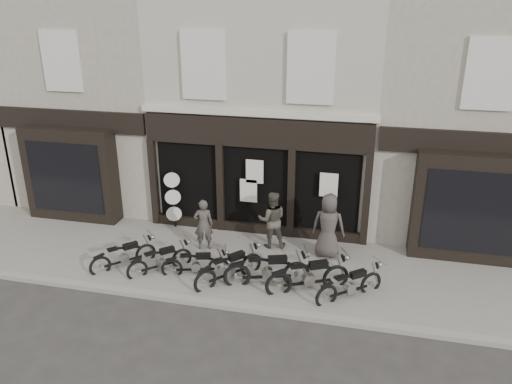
% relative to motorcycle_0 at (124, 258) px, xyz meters
% --- Properties ---
extents(ground_plane, '(90.00, 90.00, 0.00)m').
position_rel_motorcycle_0_xyz_m(ground_plane, '(3.13, 0.08, -0.37)').
color(ground_plane, '#2D2B28').
rests_on(ground_plane, ground).
extents(pavement, '(30.00, 4.20, 0.12)m').
position_rel_motorcycle_0_xyz_m(pavement, '(3.13, 0.98, -0.31)').
color(pavement, slate).
rests_on(pavement, ground_plane).
extents(kerb, '(30.00, 0.25, 0.13)m').
position_rel_motorcycle_0_xyz_m(kerb, '(3.13, -1.17, -0.31)').
color(kerb, gray).
rests_on(kerb, ground_plane).
extents(central_building, '(7.30, 6.22, 8.34)m').
position_rel_motorcycle_0_xyz_m(central_building, '(3.13, 6.03, 3.71)').
color(central_building, '#A9A091').
rests_on(central_building, ground).
extents(neighbour_left, '(5.60, 6.73, 8.34)m').
position_rel_motorcycle_0_xyz_m(neighbour_left, '(-3.22, 5.98, 3.67)').
color(neighbour_left, '#A19788').
rests_on(neighbour_left, ground).
extents(neighbour_right, '(5.60, 6.73, 8.34)m').
position_rel_motorcycle_0_xyz_m(neighbour_right, '(9.48, 5.98, 3.67)').
color(neighbour_right, '#A19788').
rests_on(neighbour_right, ground).
extents(motorcycle_0, '(1.50, 1.57, 0.94)m').
position_rel_motorcycle_0_xyz_m(motorcycle_0, '(0.00, 0.00, 0.00)').
color(motorcycle_0, black).
rests_on(motorcycle_0, ground).
extents(motorcycle_1, '(1.52, 1.51, 0.92)m').
position_rel_motorcycle_0_xyz_m(motorcycle_1, '(1.11, 0.00, -0.01)').
color(motorcycle_1, black).
rests_on(motorcycle_1, ground).
extents(motorcycle_2, '(1.84, 0.80, 0.90)m').
position_rel_motorcycle_0_xyz_m(motorcycle_2, '(2.15, 0.03, -0.01)').
color(motorcycle_2, black).
rests_on(motorcycle_2, ground).
extents(motorcycle_3, '(1.59, 1.80, 1.04)m').
position_rel_motorcycle_0_xyz_m(motorcycle_3, '(3.13, -0.06, 0.04)').
color(motorcycle_3, black).
rests_on(motorcycle_3, ground).
extents(motorcycle_4, '(2.25, 1.03, 1.11)m').
position_rel_motorcycle_0_xyz_m(motorcycle_4, '(4.18, 0.01, 0.07)').
color(motorcycle_4, black).
rests_on(motorcycle_4, ground).
extents(motorcycle_5, '(2.12, 1.31, 1.10)m').
position_rel_motorcycle_0_xyz_m(motorcycle_5, '(5.28, -0.03, 0.06)').
color(motorcycle_5, black).
rests_on(motorcycle_5, ground).
extents(motorcycle_6, '(1.69, 1.47, 0.97)m').
position_rel_motorcycle_0_xyz_m(motorcycle_6, '(6.35, -0.13, 0.01)').
color(motorcycle_6, black).
rests_on(motorcycle_6, ground).
extents(man_left, '(0.67, 0.54, 1.59)m').
position_rel_motorcycle_0_xyz_m(man_left, '(1.87, 1.54, 0.54)').
color(man_left, '#3F3934').
rests_on(man_left, pavement).
extents(man_centre, '(1.00, 0.86, 1.78)m').
position_rel_motorcycle_0_xyz_m(man_centre, '(3.84, 2.16, 0.64)').
color(man_centre, '#444037').
rests_on(man_centre, pavement).
extents(man_right, '(0.99, 0.67, 1.95)m').
position_rel_motorcycle_0_xyz_m(man_right, '(5.57, 1.92, 0.72)').
color(man_right, '#3E3734').
rests_on(man_right, pavement).
extents(advert_sign_post, '(0.49, 0.33, 2.11)m').
position_rel_motorcycle_0_xyz_m(advert_sign_post, '(0.41, 2.78, 0.66)').
color(advert_sign_post, black).
rests_on(advert_sign_post, ground).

